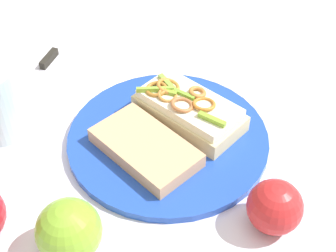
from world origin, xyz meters
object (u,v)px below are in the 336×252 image
(plate, at_px, (168,138))
(knife, at_px, (53,55))
(apple_3, at_px, (69,231))
(sandwich, at_px, (188,109))
(bread_slice_side, at_px, (145,147))
(apple_2, at_px, (275,207))

(plate, bearing_deg, knife, 99.29)
(plate, bearing_deg, apple_3, -156.70)
(sandwich, distance_m, apple_3, 0.27)
(bread_slice_side, relative_size, knife, 1.54)
(bread_slice_side, distance_m, apple_2, 0.20)
(sandwich, bearing_deg, bread_slice_side, -89.11)
(sandwich, height_order, knife, sandwich)
(plate, height_order, sandwich, sandwich)
(sandwich, bearing_deg, apple_3, -81.28)
(sandwich, xyz_separation_m, apple_3, (-0.25, -0.10, 0.01))
(sandwich, distance_m, apple_2, 0.22)
(plate, relative_size, apple_2, 4.25)
(apple_3, bearing_deg, plate, 23.30)
(bread_slice_side, bearing_deg, apple_3, -72.95)
(bread_slice_side, relative_size, apple_3, 1.94)
(sandwich, bearing_deg, knife, -174.76)
(knife, bearing_deg, bread_slice_side, -126.64)
(apple_3, bearing_deg, bread_slice_side, 26.12)
(sandwich, xyz_separation_m, apple_2, (-0.02, -0.21, 0.00))
(apple_2, bearing_deg, bread_slice_side, 110.63)
(apple_2, xyz_separation_m, knife, (-0.07, 0.51, -0.03))
(sandwich, relative_size, bread_slice_side, 1.17)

